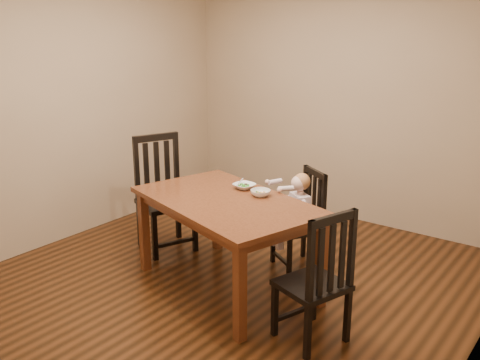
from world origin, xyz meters
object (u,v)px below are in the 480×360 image
Objects in this scene: dining_table at (226,210)px; toddler at (298,210)px; chair_left at (164,195)px; chair_right at (317,280)px; bowl_peas at (244,186)px; chair_child at (302,221)px; bowl_veg at (261,193)px.

toddler is (0.28, 0.70, -0.14)m from dining_table.
chair_right is at bearing 96.82° from chair_left.
dining_table is at bearing 96.22° from chair_left.
toddler is 2.52× the size of bowl_peas.
bowl_veg is (-0.13, -0.49, 0.38)m from chair_child.
toddler is at bearing 47.62° from bowl_peas.
bowl_peas is (-0.06, 0.33, 0.12)m from dining_table.
chair_child is 1.41m from chair_left.
toddler is 2.75× the size of bowl_veg.
chair_child is 5.49× the size of bowl_veg.
dining_table is 9.76× the size of bowl_peas.
bowl_peas is 0.25m from bowl_veg.
chair_child is at bearing 48.55° from bowl_peas.
chair_child is (0.31, 0.74, -0.26)m from dining_table.
chair_left reaches higher than bowl_veg.
chair_left is 6.78× the size of bowl_veg.
chair_child reaches higher than dining_table.
toddler is (-0.02, -0.04, 0.12)m from chair_child.
chair_right reaches higher than bowl_peas.
chair_right is 6.00× the size of bowl_veg.
dining_table is at bearing -125.46° from bowl_veg.
bowl_veg reaches higher than toddler.
chair_left reaches higher than chair_right.
bowl_veg is at bearing 108.31° from toddler.
chair_child is 0.13m from toddler.
toddler is at bearing 129.24° from chair_left.
chair_left is 1.37m from toddler.
dining_table is at bearing 98.98° from chair_child.
bowl_peas is 1.09× the size of bowl_veg.
bowl_peas is at bearing 79.09° from chair_right.
dining_table is 3.87× the size of toddler.
bowl_peas is at bearing 99.58° from dining_table.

